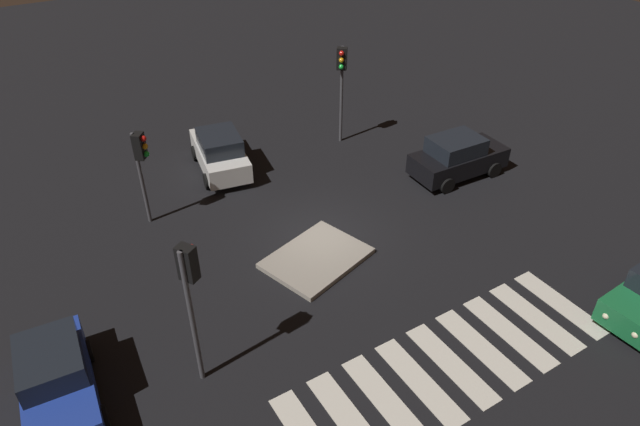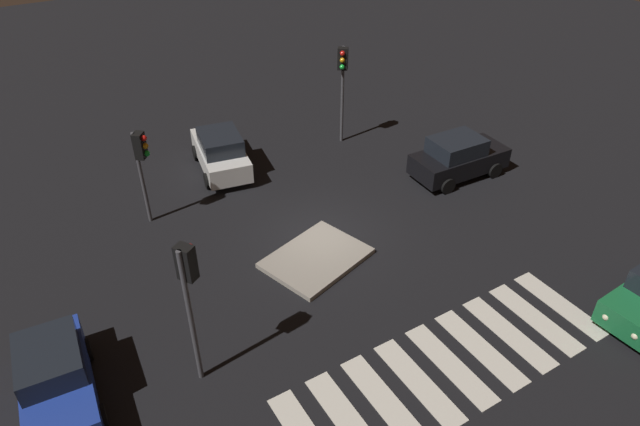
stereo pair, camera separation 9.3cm
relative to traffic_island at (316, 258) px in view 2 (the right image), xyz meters
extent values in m
plane|color=black|center=(0.85, 1.16, -0.09)|extent=(80.00, 80.00, 0.00)
cube|color=gray|center=(0.00, 0.00, 0.00)|extent=(3.97, 3.40, 0.18)
cube|color=silver|center=(-0.33, 7.49, 0.62)|extent=(2.47, 4.37, 0.85)
cube|color=black|center=(-0.37, 7.24, 1.39)|extent=(1.96, 2.36, 0.68)
cylinder|color=black|center=(-0.96, 8.90, 0.24)|extent=(0.35, 0.70, 0.66)
cylinder|color=black|center=(0.75, 8.59, 0.24)|extent=(0.35, 0.70, 0.66)
cylinder|color=black|center=(-1.40, 6.38, 0.24)|extent=(0.35, 0.70, 0.66)
cylinder|color=black|center=(0.30, 6.07, 0.24)|extent=(0.35, 0.70, 0.66)
sphere|color=#F2EABF|center=(-0.45, 9.56, 0.62)|extent=(0.22, 0.22, 0.22)
sphere|color=#F2EABF|center=(0.51, 9.39, 0.62)|extent=(0.22, 0.22, 0.22)
cube|color=black|center=(8.11, 1.75, 0.63)|extent=(4.21, 1.94, 0.85)
cube|color=black|center=(7.86, 1.76, 1.39)|extent=(2.18, 1.70, 0.69)
cylinder|color=black|center=(9.43, 2.57, 0.24)|extent=(0.68, 0.27, 0.67)
cylinder|color=black|center=(9.36, 0.83, 0.24)|extent=(0.68, 0.27, 0.67)
cylinder|color=black|center=(6.86, 2.67, 0.24)|extent=(0.68, 0.27, 0.67)
cylinder|color=black|center=(6.79, 0.93, 0.24)|extent=(0.68, 0.27, 0.67)
sphere|color=#F2EABF|center=(10.16, 2.15, 0.63)|extent=(0.22, 0.22, 0.22)
sphere|color=#F2EABF|center=(10.12, 1.18, 0.63)|extent=(0.22, 0.22, 0.22)
cube|color=#1E389E|center=(-8.66, -1.51, 0.59)|extent=(1.97, 4.04, 0.80)
cube|color=black|center=(-8.65, -1.27, 1.32)|extent=(1.67, 2.12, 0.65)
cylinder|color=black|center=(-7.93, -2.78, 0.23)|extent=(0.28, 0.65, 0.63)
cylinder|color=black|center=(-7.75, -0.36, 0.23)|extent=(0.28, 0.65, 0.63)
cylinder|color=black|center=(-9.40, -0.24, 0.23)|extent=(0.28, 0.65, 0.63)
cylinder|color=black|center=(6.17, -6.91, 0.22)|extent=(0.62, 0.26, 0.61)
sphere|color=#F2EABF|center=(5.55, -8.19, 0.57)|extent=(0.20, 0.20, 0.20)
sphere|color=#F2EABF|center=(5.50, -7.29, 0.57)|extent=(0.20, 0.20, 0.20)
cylinder|color=#47474C|center=(-4.19, 5.33, 1.77)|extent=(0.14, 0.14, 3.72)
cube|color=black|center=(-4.06, 5.21, 3.15)|extent=(0.53, 0.54, 0.96)
sphere|color=red|center=(-3.90, 5.08, 3.45)|extent=(0.22, 0.22, 0.22)
sphere|color=orange|center=(-3.90, 5.08, 3.15)|extent=(0.22, 0.22, 0.22)
sphere|color=green|center=(-3.90, 5.08, 2.85)|extent=(0.22, 0.22, 0.22)
cylinder|color=#47474C|center=(5.60, 7.02, 2.19)|extent=(0.14, 0.14, 4.55)
cube|color=black|center=(5.49, 6.88, 3.98)|extent=(0.54, 0.53, 0.96)
sphere|color=red|center=(5.36, 6.72, 4.28)|extent=(0.22, 0.22, 0.22)
sphere|color=orange|center=(5.36, 6.72, 3.98)|extent=(0.22, 0.22, 0.22)
sphere|color=green|center=(5.36, 6.72, 3.68)|extent=(0.22, 0.22, 0.22)
cylinder|color=#47474C|center=(-5.27, -2.63, 2.12)|extent=(0.14, 0.14, 4.42)
cube|color=black|center=(-5.12, -2.54, 3.85)|extent=(0.50, 0.54, 0.96)
sphere|color=red|center=(-4.95, -2.43, 4.15)|extent=(0.22, 0.22, 0.22)
sphere|color=orange|center=(-4.95, -2.43, 3.85)|extent=(0.22, 0.22, 0.22)
sphere|color=green|center=(-4.95, -2.43, 3.55)|extent=(0.22, 0.22, 0.22)
cube|color=silver|center=(-2.60, -5.90, -0.08)|extent=(0.70, 3.20, 0.02)
cube|color=silver|center=(-1.45, -5.90, -0.08)|extent=(0.70, 3.20, 0.02)
cube|color=silver|center=(-0.30, -5.90, -0.08)|extent=(0.70, 3.20, 0.02)
cube|color=silver|center=(0.85, -5.90, -0.08)|extent=(0.70, 3.20, 0.02)
cube|color=silver|center=(2.00, -5.90, -0.08)|extent=(0.70, 3.20, 0.02)
cube|color=silver|center=(3.15, -5.90, -0.08)|extent=(0.70, 3.20, 0.02)
cube|color=silver|center=(4.30, -5.90, -0.08)|extent=(0.70, 3.20, 0.02)
cube|color=silver|center=(5.45, -5.90, -0.08)|extent=(0.70, 3.20, 0.02)
camera|label=1|loc=(-7.79, -12.90, 12.46)|focal=31.55mm
camera|label=2|loc=(-7.71, -12.95, 12.46)|focal=31.55mm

